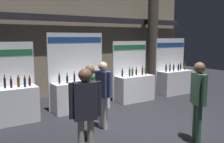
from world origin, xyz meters
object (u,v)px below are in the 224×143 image
exhibitor_booth_1 (80,92)px  visitor_4 (90,95)px  visitor_0 (85,108)px  visitor_1 (198,95)px  exhibitor_booth_0 (9,102)px  exhibitor_booth_3 (174,80)px  visitor_2 (103,89)px  exhibitor_booth_2 (134,86)px

exhibitor_booth_1 → visitor_4: exhibitor_booth_1 is taller
visitor_0 → visitor_1: (2.58, -0.43, 0.01)m
exhibitor_booth_0 → visitor_1: exhibitor_booth_0 is taller
exhibitor_booth_3 → visitor_4: exhibitor_booth_3 is taller
exhibitor_booth_0 → visitor_2: size_ratio=1.28×
exhibitor_booth_3 → exhibitor_booth_2: bearing=-178.9°
visitor_1 → visitor_2: size_ratio=1.04×
visitor_2 → visitor_4: (-0.61, -0.46, -0.00)m
visitor_1 → visitor_2: (-1.37, 1.87, -0.04)m
visitor_4 → visitor_1: bearing=87.6°
visitor_1 → exhibitor_booth_1: bearing=-134.8°
visitor_4 → visitor_2: bearing=159.9°
visitor_1 → visitor_4: bearing=-97.5°
exhibitor_booth_0 → exhibitor_booth_3: (6.61, 0.15, 0.00)m
exhibitor_booth_1 → exhibitor_booth_3: exhibitor_booth_1 is taller
visitor_2 → exhibitor_booth_0: bearing=-142.4°
exhibitor_booth_0 → visitor_0: exhibitor_booth_0 is taller
exhibitor_booth_2 → visitor_4: 3.86m
exhibitor_booth_2 → visitor_0: size_ratio=1.23×
exhibitor_booth_1 → exhibitor_booth_3: 4.40m
exhibitor_booth_0 → visitor_4: size_ratio=1.28×
visitor_1 → visitor_4: size_ratio=1.04×
exhibitor_booth_3 → visitor_2: 5.01m
visitor_0 → visitor_2: visitor_0 is taller
exhibitor_booth_2 → visitor_2: size_ratio=1.27×
visitor_4 → exhibitor_booth_3: bearing=147.3°
visitor_0 → visitor_1: size_ratio=1.00×
exhibitor_booth_3 → visitor_2: exhibitor_booth_3 is taller
exhibitor_booth_2 → visitor_0: 4.94m
visitor_4 → visitor_0: bearing=1.6°
visitor_2 → visitor_4: bearing=-64.3°
visitor_1 → exhibitor_booth_2: bearing=-168.0°
visitor_0 → visitor_4: bearing=73.2°
exhibitor_booth_2 → visitor_4: bearing=-142.7°
exhibitor_booth_0 → exhibitor_booth_2: bearing=1.5°
exhibitor_booth_0 → visitor_0: size_ratio=1.23×
exhibitor_booth_1 → visitor_4: bearing=-109.7°
exhibitor_booth_0 → exhibitor_booth_3: exhibitor_booth_3 is taller
exhibitor_booth_3 → visitor_2: (-4.61, -1.90, 0.46)m
exhibitor_booth_0 → exhibitor_booth_1: exhibitor_booth_1 is taller
exhibitor_booth_0 → visitor_4: bearing=-57.9°
visitor_2 → exhibitor_booth_1: bearing=162.2°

